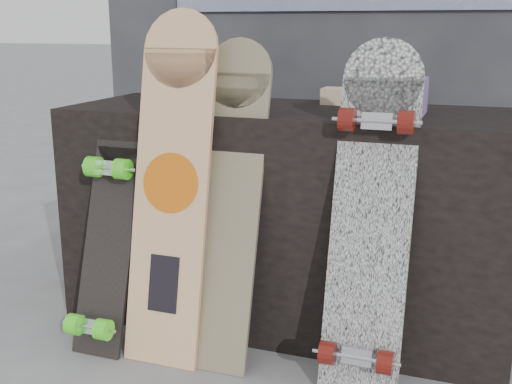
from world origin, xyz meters
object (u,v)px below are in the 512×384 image
at_px(vendor_table, 288,216).
at_px(longboard_cascadia, 371,213).
at_px(longboard_celtic, 227,193).
at_px(longboard_geisha, 172,178).
at_px(skateboard_dark, 107,233).

relative_size(vendor_table, longboard_cascadia, 1.51).
distance_m(vendor_table, longboard_cascadia, 0.53).
bearing_deg(vendor_table, longboard_celtic, -108.54).
height_order(longboard_geisha, skateboard_dark, longboard_geisha).
distance_m(longboard_celtic, longboard_cascadia, 0.48).
bearing_deg(skateboard_dark, vendor_table, 38.49).
distance_m(longboard_geisha, skateboard_dark, 0.31).
height_order(vendor_table, skateboard_dark, vendor_table).
height_order(longboard_cascadia, skateboard_dark, longboard_cascadia).
relative_size(longboard_geisha, skateboard_dark, 1.45).
height_order(vendor_table, longboard_cascadia, longboard_cascadia).
height_order(vendor_table, longboard_celtic, longboard_celtic).
bearing_deg(skateboard_dark, longboard_celtic, 11.65).
distance_m(longboard_cascadia, skateboard_dark, 0.90).
relative_size(longboard_geisha, longboard_celtic, 1.09).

